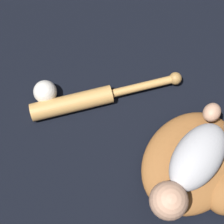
# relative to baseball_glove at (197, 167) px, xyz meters

# --- Properties ---
(ground_plane) EXTENTS (6.00, 6.00, 0.00)m
(ground_plane) POSITION_rel_baseball_glove_xyz_m (-0.01, -0.03, -0.04)
(ground_plane) COLOR black
(baseball_glove) EXTENTS (0.34, 0.34, 0.08)m
(baseball_glove) POSITION_rel_baseball_glove_xyz_m (0.00, 0.00, 0.00)
(baseball_glove) COLOR #935B2D
(baseball_glove) RESTS_ON ground
(baby_figure) EXTENTS (0.35, 0.14, 0.10)m
(baby_figure) POSITION_rel_baseball_glove_xyz_m (0.03, -0.02, 0.08)
(baby_figure) COLOR #B2B2B7
(baby_figure) RESTS_ON baseball_glove
(baseball_bat) EXTENTS (0.35, 0.35, 0.05)m
(baseball_bat) POSITION_rel_baseball_glove_xyz_m (-0.02, -0.36, -0.01)
(baseball_bat) COLOR tan
(baseball_bat) RESTS_ON ground
(baseball) EXTENTS (0.07, 0.07, 0.07)m
(baseball) POSITION_rel_baseball_glove_xyz_m (0.03, -0.48, -0.00)
(baseball) COLOR white
(baseball) RESTS_ON ground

